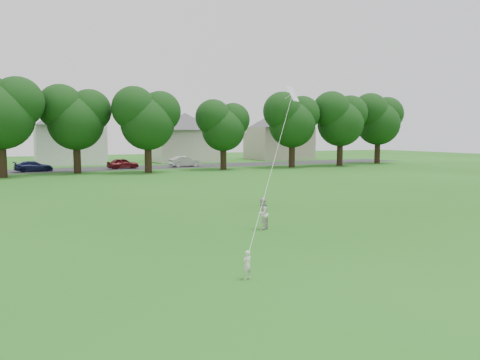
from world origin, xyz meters
name	(u,v)px	position (x,y,z in m)	size (l,w,h in m)	color
ground	(261,255)	(0.00, 0.00, 0.00)	(160.00, 160.00, 0.00)	#1D5212
street	(81,169)	(0.00, 42.00, 0.01)	(90.00, 7.00, 0.01)	#2D2D30
toddler	(247,265)	(-1.57, -2.08, 0.40)	(0.29, 0.19, 0.81)	silver
older_boy	(262,214)	(2.08, 3.64, 0.67)	(0.65, 0.51, 1.34)	silver
kite	(277,149)	(2.45, 3.08, 3.36)	(4.55, 5.62, 14.21)	white
tree_row	(131,114)	(4.19, 35.47, 6.07)	(79.95, 8.74, 9.93)	black
house_row	(71,128)	(0.19, 52.00, 4.79)	(77.34, 13.40, 9.75)	silver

